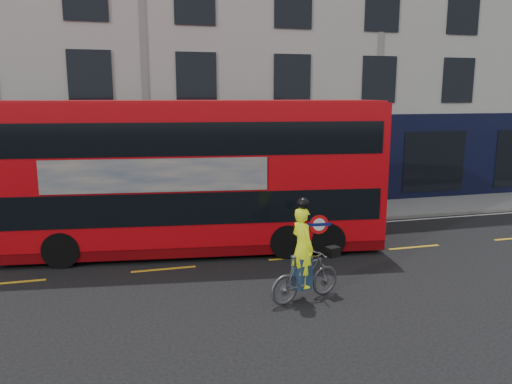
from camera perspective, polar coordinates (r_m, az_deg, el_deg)
name	(u,v)px	position (r m, az deg, el deg)	size (l,w,h in m)	color
ground	(169,289)	(13.08, -9.96, -10.85)	(120.00, 120.00, 0.00)	black
pavement	(153,224)	(19.25, -11.74, -3.59)	(60.00, 3.00, 0.12)	gray
kerb	(155,234)	(17.80, -11.44, -4.76)	(60.00, 0.12, 0.13)	slate
building_terrace	(138,38)	(25.22, -13.36, 16.77)	(50.00, 10.07, 15.00)	#AAA8A0
road_edge_line	(156,238)	(17.53, -11.37, -5.21)	(58.00, 0.10, 0.01)	silver
lane_dashes	(164,269)	(14.48, -10.51, -8.67)	(58.00, 0.12, 0.01)	gold
bus	(195,175)	(15.56, -7.00, 1.93)	(11.85, 4.14, 4.68)	#BB070D
cyclist	(305,267)	(11.99, 5.57, -8.49)	(2.02, 1.06, 2.53)	#4E4F53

